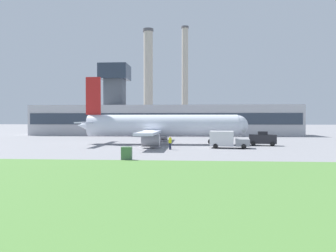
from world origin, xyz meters
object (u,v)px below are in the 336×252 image
object	(u,v)px
ground_crew_person	(170,143)
airplane	(159,126)
baggage_truck	(226,140)
pushback_tug	(263,139)

from	to	relation	value
ground_crew_person	airplane	bearing A→B (deg)	104.63
baggage_truck	pushback_tug	bearing A→B (deg)	38.21
airplane	baggage_truck	xyz separation A→B (m)	(10.30, -6.37, -1.80)
airplane	ground_crew_person	world-z (taller)	airplane
pushback_tug	ground_crew_person	bearing A→B (deg)	-150.98
pushback_tug	baggage_truck	distance (m)	7.73
airplane	pushback_tug	world-z (taller)	airplane
airplane	pushback_tug	xyz separation A→B (m)	(16.37, -1.59, -1.97)
airplane	ground_crew_person	xyz separation A→B (m)	(2.43, -9.32, -2.05)
ground_crew_person	baggage_truck	bearing A→B (deg)	20.58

